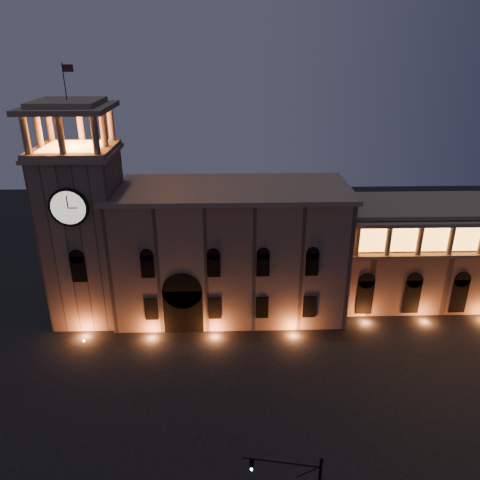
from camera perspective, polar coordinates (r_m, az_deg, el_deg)
The scene contains 4 objects.
ground at distance 49.32m, azimuth 1.56°, elevation -21.50°, with size 160.00×160.00×0.00m, color black.
government_building at distance 62.55m, azimuth -1.32°, elevation -1.29°, with size 30.80×12.80×17.60m.
clock_tower at distance 62.92m, azimuth -18.38°, elevation 1.31°, with size 9.80×9.80×32.40m.
colonnade_wing at distance 73.43m, azimuth 26.33°, elevation -1.22°, with size 40.60×11.50×14.50m.
Camera 1 is at (-2.24, -35.01, 34.67)m, focal length 35.00 mm.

